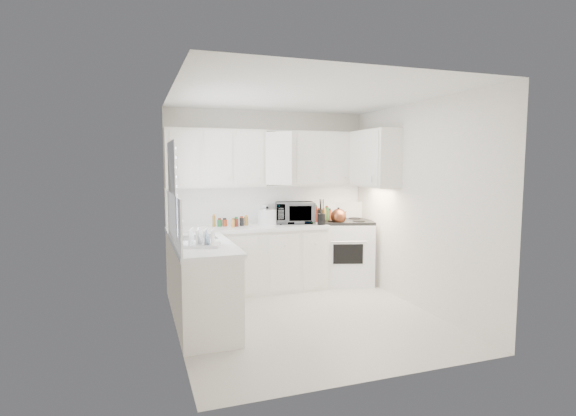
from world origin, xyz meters
name	(u,v)px	position (x,y,z in m)	size (l,w,h in m)	color
floor	(307,318)	(0.00, 0.00, 0.00)	(3.20, 3.20, 0.00)	silver
ceiling	(308,95)	(0.00, 0.00, 2.60)	(3.20, 3.20, 0.00)	white
wall_back	(268,199)	(0.00, 1.60, 1.30)	(3.00, 3.00, 0.00)	white
wall_front	(380,228)	(0.00, -1.60, 1.30)	(3.00, 3.00, 0.00)	white
wall_left	(175,214)	(-1.50, 0.00, 1.30)	(3.20, 3.20, 0.00)	white
wall_right	(418,205)	(1.50, 0.00, 1.30)	(3.20, 3.20, 0.00)	white
window_blinds	(173,189)	(-1.48, 0.35, 1.55)	(0.06, 0.96, 1.06)	white
lower_cabinets_back	(248,261)	(-0.39, 1.30, 0.45)	(2.22, 0.60, 0.90)	white
lower_cabinets_left	(202,286)	(-1.20, 0.20, 0.45)	(0.60, 1.60, 0.90)	white
countertop_back	(248,228)	(-0.39, 1.29, 0.93)	(2.24, 0.64, 0.05)	white
countertop_left	(202,244)	(-1.19, 0.20, 0.93)	(0.64, 1.62, 0.05)	white
backsplash_back	(269,204)	(0.00, 1.59, 1.23)	(2.98, 0.02, 0.55)	white
backsplash_left	(174,219)	(-1.49, 0.20, 1.23)	(0.02, 1.60, 0.55)	white
upper_cabinets_back	(272,186)	(0.00, 1.44, 1.50)	(3.00, 0.33, 0.80)	white
upper_cabinets_right	(374,187)	(1.33, 0.82, 1.50)	(0.33, 0.90, 0.80)	white
sink	(198,227)	(-1.19, 0.55, 1.07)	(0.42, 0.38, 0.30)	gray
stove	(344,243)	(1.11, 1.29, 0.62)	(0.81, 0.66, 1.24)	white
tea_kettle	(338,215)	(0.93, 1.13, 1.07)	(0.29, 0.24, 0.26)	brown
frying_pan	(350,219)	(1.29, 1.45, 0.97)	(0.26, 0.44, 0.04)	black
microwave	(295,210)	(0.34, 1.38, 1.14)	(0.56, 0.31, 0.38)	gray
rice_cooker	(267,216)	(-0.09, 1.34, 1.08)	(0.26, 0.26, 0.26)	white
paper_towel	(266,214)	(-0.06, 1.52, 1.08)	(0.12, 0.12, 0.27)	white
utensil_crock	(322,212)	(0.64, 1.08, 1.14)	(0.13, 0.13, 0.38)	black
dish_rack	(201,236)	(-1.24, -0.05, 1.06)	(0.39, 0.29, 0.21)	white
spice_left_0	(214,222)	(-0.85, 1.42, 1.02)	(0.06, 0.06, 0.13)	#A0702B
spice_left_1	(221,222)	(-0.78, 1.33, 1.02)	(0.06, 0.06, 0.13)	#20612D
spice_left_2	(225,221)	(-0.70, 1.42, 1.02)	(0.06, 0.06, 0.13)	#AD3C17
spice_left_3	(231,222)	(-0.62, 1.33, 1.02)	(0.06, 0.06, 0.13)	gold
spice_left_4	(235,221)	(-0.55, 1.42, 1.02)	(0.06, 0.06, 0.13)	maroon
spice_left_5	(242,221)	(-0.47, 1.33, 1.02)	(0.06, 0.06, 0.13)	black
spice_left_6	(245,220)	(-0.40, 1.42, 1.02)	(0.06, 0.06, 0.13)	#A0702B
sauce_right_0	(308,215)	(0.58, 1.46, 1.05)	(0.06, 0.06, 0.19)	#AD3C17
sauce_right_1	(313,216)	(0.64, 1.40, 1.05)	(0.06, 0.06, 0.19)	gold
sauce_right_2	(314,215)	(0.69, 1.46, 1.05)	(0.06, 0.06, 0.19)	maroon
sauce_right_3	(319,216)	(0.74, 1.40, 1.05)	(0.06, 0.06, 0.19)	black
sauce_right_4	(321,215)	(0.80, 1.46, 1.05)	(0.06, 0.06, 0.19)	#A0702B
sauce_right_5	(326,215)	(0.85, 1.40, 1.05)	(0.06, 0.06, 0.19)	#20612D
sauce_right_6	(328,215)	(0.91, 1.46, 1.05)	(0.06, 0.06, 0.19)	#AD3C17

